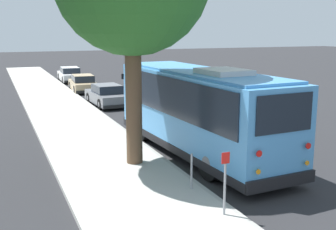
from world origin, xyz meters
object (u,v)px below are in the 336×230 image
Objects in this scene: parked_sedan_white at (70,75)px; sign_post_near at (225,183)px; parked_sedan_tan at (83,84)px; parked_sedan_gray at (107,96)px; shuttle_bus at (198,107)px; sign_post_far at (192,171)px.

parked_sedan_white is 2.89× the size of sign_post_near.
sign_post_near reaches higher than parked_sedan_tan.
parked_sedan_white is (13.08, -0.02, 0.00)m from parked_sedan_gray.
shuttle_bus reaches higher than sign_post_far.
parked_sedan_gray is 15.10m from sign_post_far.
sign_post_near is (-29.97, 1.46, 0.36)m from parked_sedan_white.
shuttle_bus is at bearing -175.04° from parked_sedan_tan.
parked_sedan_tan is at bearing -1.31° from shuttle_bus.
sign_post_far is at bearing 178.50° from parked_sedan_white.
parked_sedan_gray is 4.13× the size of sign_post_far.
sign_post_near is at bearing 156.90° from shuttle_bus.
parked_sedan_tan is at bearing -1.10° from parked_sedan_gray.
parked_sedan_gray is (11.59, 0.48, -1.21)m from shuttle_bus.
parked_sedan_tan is at bearing -3.45° from sign_post_far.
shuttle_bus is 5.70m from sign_post_near.
shuttle_bus is 6.03× the size of sign_post_near.
parked_sedan_gray reaches higher than sign_post_far.
sign_post_far is at bearing 172.26° from parked_sedan_gray.
parked_sedan_tan is at bearing -179.91° from parked_sedan_white.
parked_sedan_tan reaches higher than sign_post_far.
shuttle_bus is 11.66m from parked_sedan_gray.
sign_post_near is at bearing 180.00° from sign_post_far.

